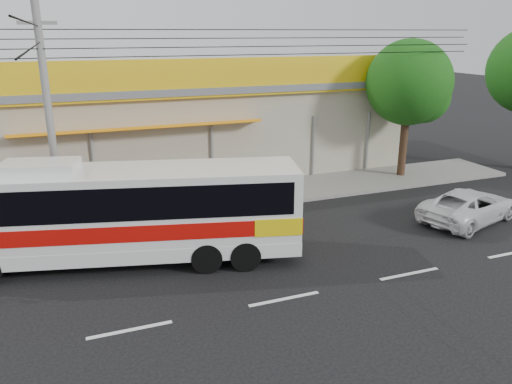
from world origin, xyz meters
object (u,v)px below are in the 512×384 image
(utility_pole, at_px, (40,42))
(tree_near, at_px, (412,86))
(motorbike_red, at_px, (90,209))
(coach_bus, at_px, (128,209))
(white_car, at_px, (469,206))

(utility_pole, relative_size, tree_near, 5.24)
(motorbike_red, xyz_separation_m, utility_pole, (-0.97, -0.20, 5.75))
(coach_bus, distance_m, utility_pole, 6.05)
(coach_bus, distance_m, tree_near, 14.61)
(coach_bus, height_order, white_car, coach_bus)
(coach_bus, bearing_deg, motorbike_red, 119.24)
(utility_pole, bearing_deg, coach_bus, -59.95)
(white_car, distance_m, tree_near, 6.98)
(white_car, bearing_deg, coach_bus, 68.65)
(motorbike_red, xyz_separation_m, white_car, (13.12, -4.49, -0.07))
(motorbike_red, bearing_deg, tree_near, -68.64)
(white_car, height_order, utility_pole, utility_pole)
(coach_bus, xyz_separation_m, utility_pole, (-1.92, 3.31, 4.69))
(coach_bus, distance_m, motorbike_red, 3.80)
(motorbike_red, height_order, white_car, white_car)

